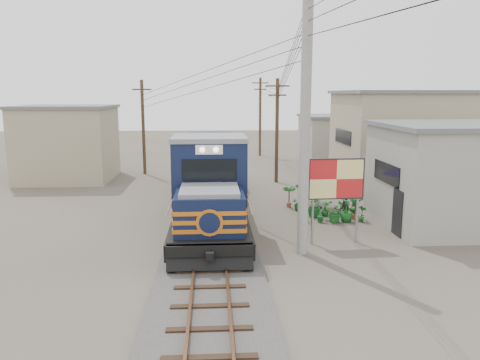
{
  "coord_description": "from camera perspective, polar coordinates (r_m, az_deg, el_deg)",
  "views": [
    {
      "loc": [
        0.11,
        -17.39,
        6.01
      ],
      "look_at": [
        1.35,
        3.11,
        2.2
      ],
      "focal_mm": 35.0,
      "sensor_mm": 36.0,
      "label": 1
    }
  ],
  "objects": [
    {
      "name": "locomotive",
      "position": [
        23.5,
        -3.66,
        0.16
      ],
      "size": [
        3.08,
        16.78,
        4.16
      ],
      "color": "black",
      "rests_on": "ground"
    },
    {
      "name": "shophouse_mid",
      "position": [
        32.03,
        19.39,
        4.72
      ],
      "size": [
        8.4,
        7.35,
        6.2
      ],
      "color": "tan",
      "rests_on": "ground"
    },
    {
      "name": "track",
      "position": [
        27.99,
        -3.6,
        -1.37
      ],
      "size": [
        1.15,
        70.0,
        0.12
      ],
      "color": "#51331E",
      "rests_on": "ground"
    },
    {
      "name": "wooden_pole_mid",
      "position": [
        31.79,
        4.52,
        6.27
      ],
      "size": [
        1.6,
        0.24,
        7.0
      ],
      "color": "#4C3826",
      "rests_on": "ground"
    },
    {
      "name": "shophouse_front",
      "position": [
        23.64,
        25.4,
        0.6
      ],
      "size": [
        7.35,
        6.3,
        4.7
      ],
      "color": "gray",
      "rests_on": "ground"
    },
    {
      "name": "market_umbrella",
      "position": [
        24.87,
        9.63,
        1.15
      ],
      "size": [
        2.38,
        2.38,
        2.31
      ],
      "rotation": [
        0.0,
        0.0,
        -0.15
      ],
      "color": "black",
      "rests_on": "ground"
    },
    {
      "name": "billboard",
      "position": [
        19.0,
        11.64,
        -0.15
      ],
      "size": [
        2.26,
        0.22,
        3.48
      ],
      "rotation": [
        0.0,
        0.0,
        0.04
      ],
      "color": "#99999E",
      "rests_on": "ground"
    },
    {
      "name": "ballast",
      "position": [
        28.03,
        -3.6,
        -1.73
      ],
      "size": [
        3.6,
        70.0,
        0.16
      ],
      "primitive_type": "cube",
      "color": "#595651",
      "rests_on": "ground"
    },
    {
      "name": "utility_pole_main",
      "position": [
        17.26,
        7.94,
        7.05
      ],
      "size": [
        0.4,
        0.4,
        10.0
      ],
      "color": "#9E9B93",
      "rests_on": "ground"
    },
    {
      "name": "vendor",
      "position": [
        23.61,
        12.7,
        -2.59
      ],
      "size": [
        0.66,
        0.65,
        1.53
      ],
      "primitive_type": "imported",
      "rotation": [
        0.0,
        0.0,
        3.9
      ],
      "color": "black",
      "rests_on": "ground"
    },
    {
      "name": "shophouse_left",
      "position": [
        35.06,
        -20.26,
        4.3
      ],
      "size": [
        6.3,
        6.3,
        5.2
      ],
      "color": "tan",
      "rests_on": "ground"
    },
    {
      "name": "wooden_pole_far",
      "position": [
        45.68,
        2.47,
        7.9
      ],
      "size": [
        1.6,
        0.24,
        7.5
      ],
      "color": "#4C3826",
      "rests_on": "ground"
    },
    {
      "name": "wooden_pole_left",
      "position": [
        35.84,
        -11.72,
        6.56
      ],
      "size": [
        1.6,
        0.24,
        7.0
      ],
      "color": "#4C3826",
      "rests_on": "ground"
    },
    {
      "name": "ground",
      "position": [
        18.41,
        -3.64,
        -8.58
      ],
      "size": [
        120.0,
        120.0,
        0.0
      ],
      "primitive_type": "plane",
      "color": "#473F35",
      "rests_on": "ground"
    },
    {
      "name": "shophouse_back",
      "position": [
        41.06,
        11.98,
        4.83
      ],
      "size": [
        6.3,
        6.3,
        4.2
      ],
      "color": "gray",
      "rests_on": "ground"
    },
    {
      "name": "power_lines",
      "position": [
        25.94,
        -4.12,
        13.92
      ],
      "size": [
        9.65,
        19.0,
        3.3
      ],
      "color": "black",
      "rests_on": "ground"
    },
    {
      "name": "plant_nursery",
      "position": [
        23.21,
        10.34,
        -3.47
      ],
      "size": [
        3.29,
        3.32,
        1.11
      ],
      "color": "#1C6525",
      "rests_on": "ground"
    }
  ]
}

